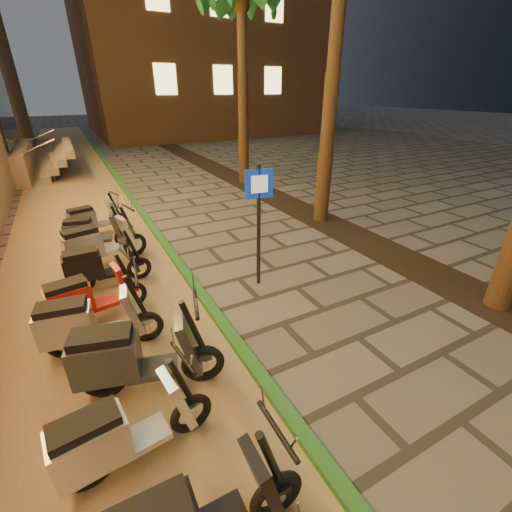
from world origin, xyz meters
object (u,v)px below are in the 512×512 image
pedestrian_sign (259,211)px  scooter_10 (97,266)px  scooter_6 (118,435)px  scooter_9 (86,298)px  scooter_12 (91,233)px  scooter_11 (96,244)px  scooter_13 (92,219)px  scooter_8 (86,324)px  scooter_7 (131,358)px

pedestrian_sign → scooter_10: 3.19m
scooter_6 → scooter_10: size_ratio=1.03×
pedestrian_sign → scooter_6: (-2.93, -2.57, -1.01)m
scooter_6 → scooter_9: scooter_6 is taller
scooter_12 → scooter_11: bearing=-76.0°
scooter_6 → scooter_12: bearing=80.6°
scooter_10 → scooter_13: size_ratio=1.04×
scooter_8 → scooter_12: size_ratio=1.10×
pedestrian_sign → scooter_13: bearing=132.8°
pedestrian_sign → scooter_11: bearing=150.6°
pedestrian_sign → scooter_12: pedestrian_sign is taller
scooter_7 → scooter_12: bearing=106.3°
scooter_10 → scooter_12: 1.90m
pedestrian_sign → scooter_9: (-3.02, 0.20, -1.02)m
scooter_12 → scooter_7: bearing=-78.0°
pedestrian_sign → scooter_11: 3.61m
scooter_10 → scooter_7: bearing=-88.6°
scooter_6 → scooter_13: size_ratio=1.07×
scooter_9 → scooter_10: size_ratio=1.01×
scooter_8 → scooter_11: (0.40, 2.82, 0.02)m
pedestrian_sign → scooter_9: pedestrian_sign is taller
scooter_12 → scooter_8: bearing=-84.2°
scooter_8 → scooter_9: scooter_8 is taller
scooter_11 → scooter_10: bearing=-107.8°
scooter_10 → scooter_12: (0.04, 1.90, -0.02)m
scooter_9 → scooter_13: 3.97m
scooter_6 → scooter_12: (0.22, 5.74, -0.03)m
scooter_10 → scooter_11: bearing=84.6°
scooter_7 → scooter_8: scooter_7 is taller
scooter_11 → scooter_12: (-0.05, 0.93, -0.07)m
scooter_7 → scooter_13: size_ratio=1.21×
scooter_11 → scooter_7: bearing=-102.7°
scooter_10 → scooter_6: bearing=-93.4°
scooter_8 → scooter_11: 2.85m
pedestrian_sign → scooter_12: (-2.70, 3.17, -1.04)m
scooter_13 → scooter_8: bearing=-111.2°
scooter_6 → scooter_12: size_ratio=1.06×
scooter_8 → scooter_12: bearing=93.4°
scooter_6 → scooter_11: 4.82m
scooter_8 → scooter_10: bearing=89.0°
scooter_6 → scooter_7: size_ratio=0.88×
pedestrian_sign → scooter_6: size_ratio=1.46×
scooter_10 → scooter_13: bearing=86.7°
scooter_7 → scooter_13: scooter_7 is taller
scooter_6 → scooter_11: (0.27, 4.81, 0.04)m
scooter_11 → scooter_12: 0.93m
pedestrian_sign → scooter_8: pedestrian_sign is taller
scooter_7 → scooter_12: 4.80m
scooter_11 → scooter_8: bearing=-111.1°
pedestrian_sign → scooter_12: bearing=141.1°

